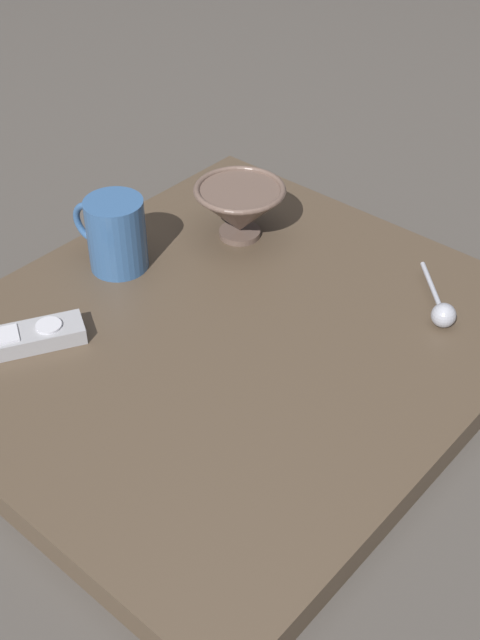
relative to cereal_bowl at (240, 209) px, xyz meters
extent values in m
plane|color=#47423D|center=(0.12, -0.16, -0.08)|extent=(6.00, 6.00, 0.00)
cube|color=#4C3D2D|center=(0.12, -0.16, -0.06)|extent=(0.57, 0.65, 0.03)
cylinder|color=brown|center=(0.00, 0.00, -0.04)|extent=(0.06, 0.06, 0.01)
cone|color=brown|center=(0.00, 0.00, 0.00)|extent=(0.12, 0.12, 0.06)
torus|color=brown|center=(0.00, 0.00, 0.03)|extent=(0.12, 0.12, 0.01)
cylinder|color=#33598C|center=(-0.07, -0.16, 0.01)|extent=(0.07, 0.07, 0.10)
torus|color=#33598C|center=(-0.11, -0.16, 0.01)|extent=(0.06, 0.02, 0.06)
cylinder|color=#A3A5B2|center=(0.27, 0.05, -0.03)|extent=(0.07, 0.07, 0.01)
sphere|color=#A3A5B2|center=(0.31, 0.01, -0.03)|extent=(0.03, 0.03, 0.03)
cube|color=#9E9EA3|center=(-0.04, -0.35, -0.03)|extent=(0.12, 0.17, 0.02)
cylinder|color=silver|center=(-0.02, -0.31, -0.02)|extent=(0.03, 0.03, 0.00)
camera|label=1|loc=(0.61, -0.70, 0.57)|focal=45.77mm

